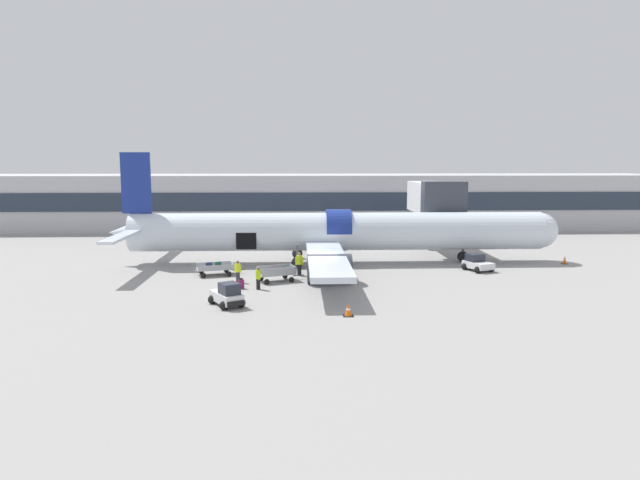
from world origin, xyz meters
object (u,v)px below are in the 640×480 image
object	(u,v)px
baggage_cart_queued	(216,269)
suitcase_on_tarmac_upright	(241,284)
baggage_tug_lead	(477,264)
baggage_cart_loading	(278,274)
ground_crew_loader_b	(238,271)
baggage_tug_mid	(227,296)
ground_crew_driver	(258,278)
ground_crew_supervisor	(326,265)
ground_crew_loader_a	(299,263)
airplane	(332,233)

from	to	relation	value
baggage_cart_queued	suitcase_on_tarmac_upright	bearing A→B (deg)	-63.48
baggage_tug_lead	baggage_cart_loading	world-z (taller)	baggage_tug_lead
ground_crew_loader_b	baggage_tug_mid	bearing A→B (deg)	-89.62
baggage_tug_mid	ground_crew_driver	distance (m)	4.80
baggage_cart_loading	baggage_cart_queued	size ratio (longest dim) A/B	0.96
ground_crew_supervisor	ground_crew_loader_a	bearing A→B (deg)	176.86
baggage_tug_mid	baggage_cart_queued	xyz separation A→B (m)	(-2.08, 9.74, -0.15)
baggage_tug_mid	baggage_cart_loading	size ratio (longest dim) A/B	0.81
ground_crew_loader_b	suitcase_on_tarmac_upright	size ratio (longest dim) A/B	2.14
baggage_tug_lead	ground_crew_driver	bearing A→B (deg)	-160.49
baggage_cart_queued	suitcase_on_tarmac_upright	distance (m)	5.53
airplane	ground_crew_loader_a	world-z (taller)	airplane
baggage_cart_loading	suitcase_on_tarmac_upright	world-z (taller)	baggage_cart_loading
baggage_tug_lead	ground_crew_loader_a	world-z (taller)	ground_crew_loader_a
airplane	suitcase_on_tarmac_upright	xyz separation A→B (m)	(-7.03, -9.88, -2.35)
baggage_cart_queued	baggage_cart_loading	bearing A→B (deg)	-27.27
baggage_cart_loading	suitcase_on_tarmac_upright	bearing A→B (deg)	-136.76
baggage_tug_lead	ground_crew_loader_b	xyz separation A→B (m)	(-19.17, -3.83, 0.28)
ground_crew_loader_a	baggage_tug_lead	bearing A→B (deg)	5.74
baggage_tug_lead	ground_crew_supervisor	size ratio (longest dim) A/B	1.75
baggage_cart_queued	ground_crew_loader_a	size ratio (longest dim) A/B	2.07
airplane	baggage_cart_queued	distance (m)	10.92
airplane	baggage_cart_loading	world-z (taller)	airplane
baggage_tug_lead	suitcase_on_tarmac_upright	xyz separation A→B (m)	(-18.73, -5.93, -0.25)
airplane	suitcase_on_tarmac_upright	bearing A→B (deg)	-125.44
airplane	ground_crew_loader_b	size ratio (longest dim) A/B	23.98
ground_crew_loader_b	airplane	bearing A→B (deg)	46.18
baggage_tug_mid	baggage_cart_loading	xyz separation A→B (m)	(2.91, 7.17, -0.08)
ground_crew_loader_a	baggage_cart_loading	bearing A→B (deg)	-127.49
airplane	baggage_tug_mid	distance (m)	16.57
suitcase_on_tarmac_upright	ground_crew_loader_b	bearing A→B (deg)	101.77
suitcase_on_tarmac_upright	baggage_cart_loading	bearing A→B (deg)	43.24
suitcase_on_tarmac_upright	ground_crew_supervisor	bearing A→B (deg)	35.14
airplane	ground_crew_loader_a	size ratio (longest dim) A/B	21.26
ground_crew_loader_b	ground_crew_supervisor	xyz separation A→B (m)	(6.62, 2.25, -0.01)
baggage_tug_mid	baggage_cart_queued	bearing A→B (deg)	102.04
airplane	baggage_cart_loading	xyz separation A→B (m)	(-4.51, -7.50, -2.12)
baggage_cart_loading	baggage_cart_queued	bearing A→B (deg)	152.73
ground_crew_loader_a	suitcase_on_tarmac_upright	size ratio (longest dim) A/B	2.41
airplane	ground_crew_driver	distance (m)	11.84
baggage_tug_lead	baggage_cart_queued	distance (m)	21.22
baggage_tug_lead	suitcase_on_tarmac_upright	world-z (taller)	baggage_tug_lead
airplane	baggage_cart_queued	xyz separation A→B (m)	(-9.50, -4.93, -2.20)
baggage_tug_lead	airplane	bearing A→B (deg)	161.37
airplane	ground_crew_supervisor	distance (m)	5.89
ground_crew_driver	suitcase_on_tarmac_upright	xyz separation A→B (m)	(-1.22, 0.27, -0.50)
baggage_tug_lead	ground_crew_supervisor	xyz separation A→B (m)	(-12.55, -1.58, 0.27)
airplane	ground_crew_driver	bearing A→B (deg)	-119.77
baggage_tug_mid	ground_crew_supervisor	world-z (taller)	ground_crew_supervisor
ground_crew_supervisor	baggage_cart_queued	bearing A→B (deg)	176.05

